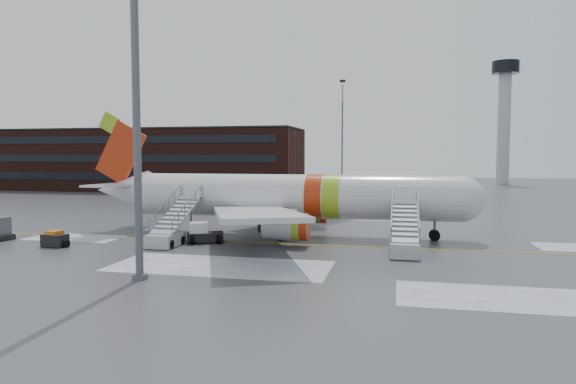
% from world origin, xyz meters
% --- Properties ---
extents(ground, '(260.00, 260.00, 0.00)m').
position_xyz_m(ground, '(0.00, 0.00, 0.00)').
color(ground, '#494C4F').
rests_on(ground, ground).
extents(airliner, '(35.03, 32.97, 11.18)m').
position_xyz_m(airliner, '(-4.97, 3.14, 3.42)').
color(airliner, silver).
rests_on(airliner, ground).
extents(airstair_fwd, '(2.05, 7.70, 3.48)m').
position_xyz_m(airstair_fwd, '(5.51, -3.40, 1.06)').
color(airstair_fwd, '#A7AAAE').
rests_on(airstair_fwd, ground).
extents(airstair_aft, '(2.05, 7.70, 3.48)m').
position_xyz_m(airstair_aft, '(-12.60, -3.40, 1.06)').
color(airstair_aft, '#AFB1B6').
rests_on(airstair_aft, ground).
extents(pushback_tug, '(3.25, 2.89, 1.65)m').
position_xyz_m(pushback_tug, '(-10.45, -1.83, 0.73)').
color(pushback_tug, black).
rests_on(pushback_tug, ground).
extents(baggage_tractor, '(2.46, 1.30, 1.25)m').
position_xyz_m(baggage_tractor, '(-20.91, -6.09, 0.53)').
color(baggage_tractor, black).
rests_on(baggage_tractor, ground).
extents(light_mast_near, '(1.20, 1.20, 28.04)m').
position_xyz_m(light_mast_near, '(-9.34, -14.23, 14.42)').
color(light_mast_near, '#595B60').
rests_on(light_mast_near, ground).
extents(terminal_building, '(62.00, 16.11, 12.30)m').
position_xyz_m(terminal_building, '(-45.00, 54.98, 6.20)').
color(terminal_building, '#3F1E16').
rests_on(terminal_building, ground).
extents(control_tower, '(6.40, 6.40, 30.00)m').
position_xyz_m(control_tower, '(30.00, 95.00, 18.75)').
color(control_tower, '#B2B5BA').
rests_on(control_tower, ground).
extents(light_mast_far_n, '(1.20, 1.20, 24.25)m').
position_xyz_m(light_mast_far_n, '(-8.00, 78.00, 13.84)').
color(light_mast_far_n, '#595B60').
rests_on(light_mast_far_n, ground).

